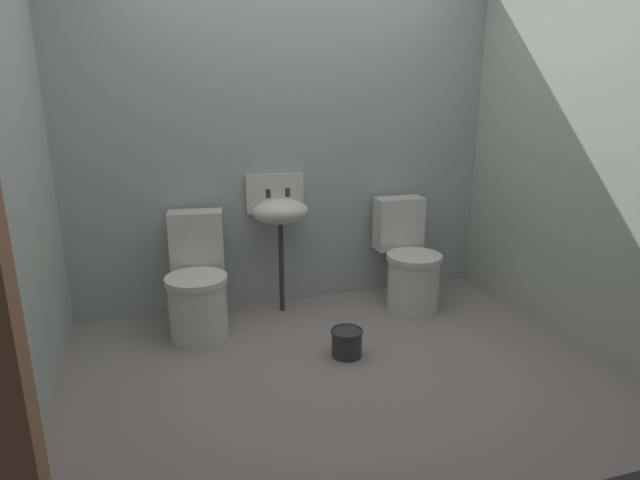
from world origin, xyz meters
The scene contains 8 objects.
ground_plane centered at (0.00, 0.00, -0.04)m, with size 3.50×2.51×0.08m, color gray.
wall_back centered at (0.00, 1.10, 1.17)m, with size 3.50×0.10×2.34m, color #A0B0A9.
wall_left centered at (-1.60, 0.10, 1.17)m, with size 0.10×2.31×2.34m, color #A5B2A8.
wall_right centered at (1.60, 0.10, 1.17)m, with size 0.10×2.31×2.34m, color #A3B0A1.
toilet_left centered at (-0.71, 0.70, 0.32)m, with size 0.45×0.63×0.78m.
toilet_right centered at (0.83, 0.70, 0.32)m, with size 0.41×0.60×0.78m.
sink centered at (-0.11, 0.89, 0.75)m, with size 0.42×0.35×0.99m.
bucket centered at (0.12, 0.08, 0.09)m, with size 0.20×0.20×0.17m.
Camera 1 is at (-0.91, -2.69, 1.61)m, focal length 29.96 mm.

